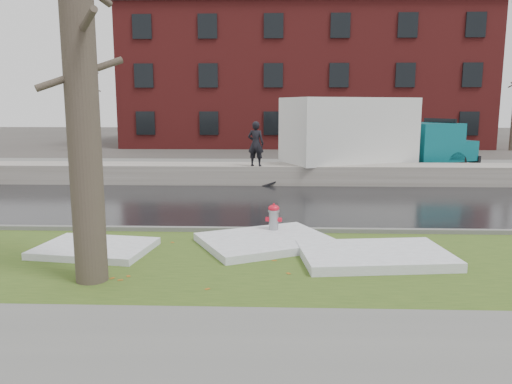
{
  "coord_description": "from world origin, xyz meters",
  "views": [
    {
      "loc": [
        -0.11,
        -10.44,
        2.97
      ],
      "look_at": [
        -0.53,
        0.96,
        1.0
      ],
      "focal_mm": 35.0,
      "sensor_mm": 36.0,
      "label": 1
    }
  ],
  "objects_px": {
    "tree": "(81,78)",
    "worker": "(256,144)",
    "box_truck": "(371,136)",
    "fire_hydrant": "(274,219)"
  },
  "relations": [
    {
      "from": "tree",
      "to": "worker",
      "type": "distance_m",
      "value": 10.94
    },
    {
      "from": "worker",
      "to": "box_truck",
      "type": "bearing_deg",
      "value": -140.36
    },
    {
      "from": "fire_hydrant",
      "to": "worker",
      "type": "xyz_separation_m",
      "value": [
        -0.69,
        7.5,
        1.14
      ]
    },
    {
      "from": "fire_hydrant",
      "to": "tree",
      "type": "bearing_deg",
      "value": -125.49
    },
    {
      "from": "worker",
      "to": "tree",
      "type": "bearing_deg",
      "value": 91.24
    },
    {
      "from": "tree",
      "to": "worker",
      "type": "xyz_separation_m",
      "value": [
        2.41,
        10.52,
        -1.82
      ]
    },
    {
      "from": "box_truck",
      "to": "worker",
      "type": "bearing_deg",
      "value": -179.16
    },
    {
      "from": "box_truck",
      "to": "worker",
      "type": "height_order",
      "value": "box_truck"
    },
    {
      "from": "fire_hydrant",
      "to": "worker",
      "type": "distance_m",
      "value": 7.61
    },
    {
      "from": "box_truck",
      "to": "fire_hydrant",
      "type": "bearing_deg",
      "value": -136.9
    }
  ]
}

